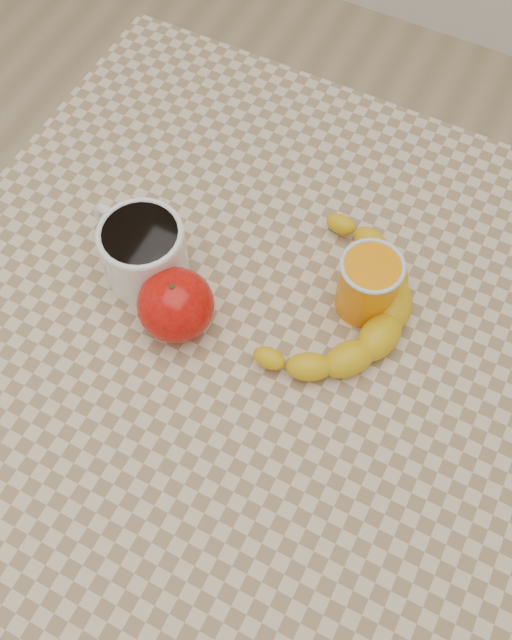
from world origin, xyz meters
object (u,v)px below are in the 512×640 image
at_px(banana, 338,304).
at_px(orange_juice_glass, 368,284).
at_px(coffee_mug, 142,250).
at_px(table, 256,360).
at_px(apple, 176,305).

bearing_deg(banana, orange_juice_glass, 58.38).
height_order(coffee_mug, orange_juice_glass, same).
height_order(table, orange_juice_glass, orange_juice_glass).
height_order(table, banana, banana).
distance_m(coffee_mug, apple, 0.08).
distance_m(orange_juice_glass, banana, 0.04).
xyz_separation_m(apple, banana, (0.16, 0.09, -0.02)).
bearing_deg(coffee_mug, banana, 12.33).
bearing_deg(table, coffee_mug, 175.98).
bearing_deg(orange_juice_glass, table, -138.34).
xyz_separation_m(coffee_mug, apple, (0.07, -0.04, -0.01)).
bearing_deg(coffee_mug, apple, -32.38).
distance_m(table, orange_juice_glass, 0.18).
distance_m(coffee_mug, orange_juice_glass, 0.26).
bearing_deg(orange_juice_glass, coffee_mug, -163.09).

